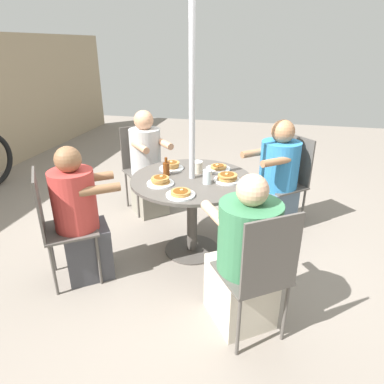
{
  "coord_description": "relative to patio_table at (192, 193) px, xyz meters",
  "views": [
    {
      "loc": [
        -2.74,
        -0.64,
        1.83
      ],
      "look_at": [
        0.0,
        0.0,
        0.61
      ],
      "focal_mm": 32.0,
      "sensor_mm": 36.0,
      "label": 1
    }
  ],
  "objects": [
    {
      "name": "drinking_glass_a",
      "position": [
        -0.09,
        -0.15,
        0.2
      ],
      "size": [
        0.07,
        0.07,
        0.12
      ],
      "primitive_type": "cylinder",
      "color": "silver",
      "rests_on": "patio_table"
    },
    {
      "name": "diner_north",
      "position": [
        0.7,
        0.68,
        -0.06
      ],
      "size": [
        0.58,
        0.58,
        1.18
      ],
      "rotation": [
        0.0,
        0.0,
        -3.94
      ],
      "color": "gray",
      "rests_on": "ground"
    },
    {
      "name": "pancake_plate_a",
      "position": [
        -0.39,
        -0.0,
        0.16
      ],
      "size": [
        0.23,
        0.23,
        0.05
      ],
      "color": "white",
      "rests_on": "patio_table"
    },
    {
      "name": "patio_chair_east",
      "position": [
        -0.68,
        0.93,
        -0.05
      ],
      "size": [
        0.56,
        0.56,
        0.97
      ],
      "rotation": [
        0.0,
        0.0,
        -2.51
      ],
      "color": "#514C47",
      "rests_on": "ground"
    },
    {
      "name": "umbrella_pole",
      "position": [
        0.0,
        0.0,
        0.55
      ],
      "size": [
        0.05,
        0.05,
        2.31
      ],
      "primitive_type": "cylinder",
      "color": "#ADADB2",
      "rests_on": "ground"
    },
    {
      "name": "patio_chair_south",
      "position": [
        -0.95,
        -0.65,
        -0.05
      ],
      "size": [
        0.56,
        0.56,
        0.97
      ],
      "rotation": [
        0.0,
        0.0,
        -0.97
      ],
      "color": "#514C47",
      "rests_on": "ground"
    },
    {
      "name": "diner_east",
      "position": [
        -0.57,
        0.79,
        -0.08
      ],
      "size": [
        0.55,
        0.58,
        1.14
      ],
      "rotation": [
        0.0,
        0.0,
        -2.51
      ],
      "color": "#3D3D42",
      "rests_on": "ground"
    },
    {
      "name": "pancake_plate_c",
      "position": [
        -0.0,
        -0.31,
        0.17
      ],
      "size": [
        0.23,
        0.23,
        0.08
      ],
      "color": "white",
      "rests_on": "patio_table"
    },
    {
      "name": "patio_table",
      "position": [
        0.0,
        0.0,
        0.0
      ],
      "size": [
        1.08,
        1.08,
        0.74
      ],
      "color": "#4C4742",
      "rests_on": "ground"
    },
    {
      "name": "ground_plane",
      "position": [
        0.0,
        0.0,
        -0.6
      ],
      "size": [
        12.0,
        12.0,
        0.0
      ],
      "primitive_type": "plane",
      "color": "gray"
    },
    {
      "name": "pancake_plate_e",
      "position": [
        0.27,
        -0.19,
        0.16
      ],
      "size": [
        0.23,
        0.23,
        0.05
      ],
      "color": "white",
      "rests_on": "patio_table"
    },
    {
      "name": "diner_west",
      "position": [
        0.64,
        -0.73,
        -0.08
      ],
      "size": [
        0.62,
        0.63,
        1.16
      ],
      "rotation": [
        0.0,
        0.0,
        0.71
      ],
      "color": "slate",
      "rests_on": "ground"
    },
    {
      "name": "coffee_cup",
      "position": [
        0.15,
        -0.02,
        0.19
      ],
      "size": [
        0.1,
        0.1,
        0.11
      ],
      "color": "beige",
      "rests_on": "patio_table"
    },
    {
      "name": "patio_chair_west",
      "position": [
        0.75,
        -0.87,
        -0.05
      ],
      "size": [
        0.57,
        0.57,
        0.97
      ],
      "rotation": [
        0.0,
        0.0,
        0.71
      ],
      "color": "#514C47",
      "rests_on": "ground"
    },
    {
      "name": "pancake_plate_b",
      "position": [
        0.19,
        0.24,
        0.17
      ],
      "size": [
        0.23,
        0.23,
        0.08
      ],
      "color": "white",
      "rests_on": "patio_table"
    },
    {
      "name": "syrup_bottle",
      "position": [
        0.02,
        0.24,
        0.21
      ],
      "size": [
        0.08,
        0.06,
        0.17
      ],
      "color": "#602D0F",
      "rests_on": "patio_table"
    },
    {
      "name": "pancake_plate_d",
      "position": [
        -0.2,
        0.23,
        0.17
      ],
      "size": [
        0.23,
        0.23,
        0.08
      ],
      "color": "white",
      "rests_on": "patio_table"
    },
    {
      "name": "diner_south",
      "position": [
        -0.8,
        -0.55,
        -0.1
      ],
      "size": [
        0.61,
        0.59,
        1.13
      ],
      "rotation": [
        0.0,
        0.0,
        -0.97
      ],
      "color": "beige",
      "rests_on": "ground"
    },
    {
      "name": "patio_chair_north",
      "position": [
        0.82,
        0.8,
        -0.05
      ],
      "size": [
        0.57,
        0.57,
        0.97
      ],
      "rotation": [
        0.0,
        0.0,
        -3.94
      ],
      "color": "#514C47",
      "rests_on": "ground"
    }
  ]
}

